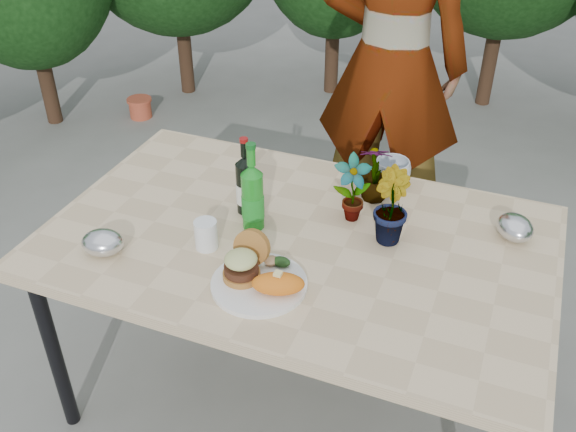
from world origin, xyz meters
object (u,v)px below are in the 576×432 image
at_px(dinner_plate, 259,284).
at_px(person, 391,64).
at_px(wine_bottle, 246,185).
at_px(patio_table, 297,251).

xyz_separation_m(dinner_plate, person, (0.02, 1.39, 0.17)).
bearing_deg(person, wine_bottle, 76.76).
relative_size(patio_table, wine_bottle, 5.82).
bearing_deg(patio_table, wine_bottle, 160.63).
bearing_deg(dinner_plate, patio_table, 86.77).
distance_m(patio_table, person, 1.15).
xyz_separation_m(patio_table, person, (0.01, 1.12, 0.23)).
relative_size(dinner_plate, person, 0.15).
xyz_separation_m(patio_table, dinner_plate, (-0.02, -0.27, 0.06)).
distance_m(wine_bottle, person, 1.07).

